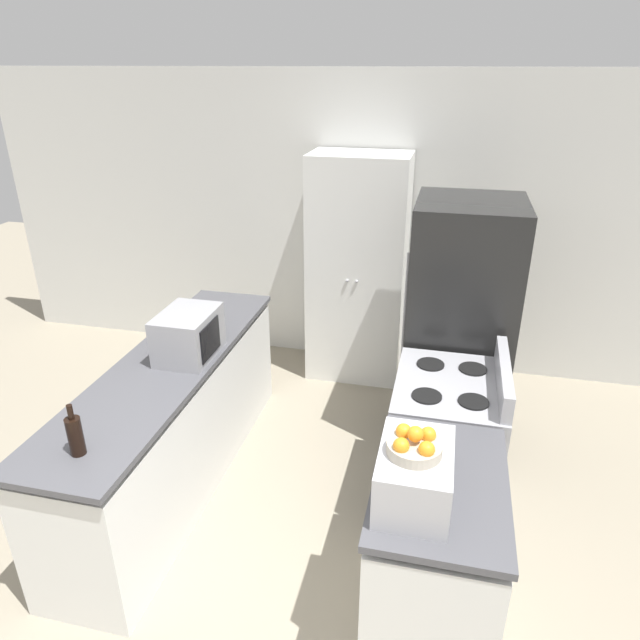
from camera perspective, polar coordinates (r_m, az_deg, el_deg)
wall_back at (r=5.18m, az=3.97°, el=9.44°), size 7.00×0.06×2.60m
counter_left at (r=3.96m, az=-14.36°, el=-10.09°), size 0.60×2.41×0.91m
counter_right at (r=3.05m, az=11.20°, el=-22.23°), size 0.60×0.94×0.91m
pantry_cabinet at (r=4.97m, az=3.77°, el=5.00°), size 0.82×0.56×1.97m
stove at (r=3.70m, az=12.29°, el=-12.13°), size 0.66×0.79×1.07m
refrigerator at (r=4.19m, az=13.73°, el=-0.67°), size 0.75×0.77×1.81m
microwave at (r=3.70m, az=-13.02°, el=-1.42°), size 0.33×0.44×0.30m
wine_bottle at (r=2.99m, az=-23.28°, el=-10.52°), size 0.07×0.07×0.27m
toaster_oven at (r=2.53m, az=9.39°, el=-15.08°), size 0.32×0.45×0.25m
fruit_bowl at (r=2.42m, az=9.43°, el=-12.19°), size 0.23×0.23×0.13m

